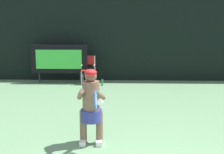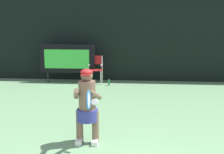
{
  "view_description": "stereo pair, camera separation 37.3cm",
  "coord_description": "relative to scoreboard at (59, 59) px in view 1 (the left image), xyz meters",
  "views": [
    {
      "loc": [
        -0.32,
        -2.72,
        2.1
      ],
      "look_at": [
        -0.51,
        3.24,
        1.05
      ],
      "focal_mm": 43.46,
      "sensor_mm": 36.0,
      "label": 1
    },
    {
      "loc": [
        0.05,
        -2.7,
        2.1
      ],
      "look_at": [
        -0.51,
        3.24,
        1.05
      ],
      "focal_mm": 43.46,
      "sensor_mm": 36.0,
      "label": 2
    }
  ],
  "objects": [
    {
      "name": "scoreboard",
      "position": [
        0.0,
        0.0,
        0.0
      ],
      "size": [
        2.2,
        0.21,
        1.5
      ],
      "color": "black",
      "rests_on": "ground"
    },
    {
      "name": "umpire_chair",
      "position": [
        1.16,
        -0.11,
        -0.33
      ],
      "size": [
        0.52,
        0.44,
        1.08
      ],
      "color": "white",
      "rests_on": "ground"
    },
    {
      "name": "backdrop_screen",
      "position": [
        2.74,
        0.67,
        0.86
      ],
      "size": [
        18.0,
        0.12,
        3.66
      ],
      "color": "black",
      "rests_on": "ground"
    },
    {
      "name": "tennis_racket",
      "position": [
        2.03,
        -6.41,
        0.05
      ],
      "size": [
        0.03,
        0.6,
        0.31
      ],
      "rotation": [
        0.0,
        0.0,
        -0.26
      ],
      "color": "black"
    },
    {
      "name": "tennis_player",
      "position": [
        1.89,
        -5.81,
        -0.2
      ],
      "size": [
        0.54,
        0.62,
        1.4
      ],
      "color": "white",
      "rests_on": "ground"
    },
    {
      "name": "water_bottle",
      "position": [
        1.73,
        -0.52,
        -0.82
      ],
      "size": [
        0.07,
        0.07,
        0.27
      ],
      "color": "#2A8645",
      "rests_on": "ground"
    }
  ]
}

